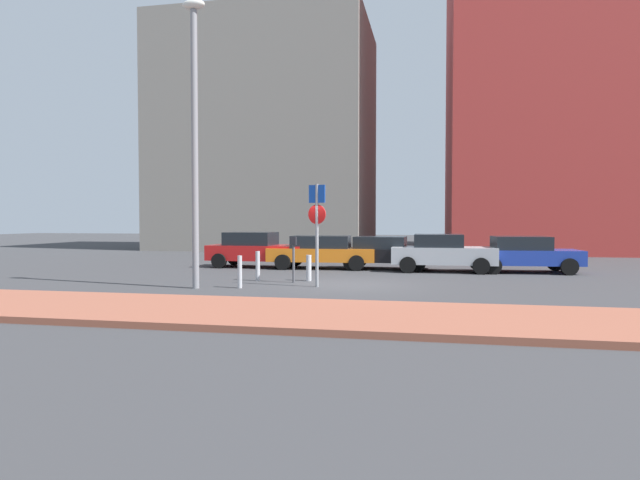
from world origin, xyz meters
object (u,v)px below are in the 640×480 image
(parked_car_black, at_px, (385,252))
(street_lamp, at_px, (195,124))
(parked_car_red, at_px, (256,249))
(parked_car_silver, at_px, (442,252))
(traffic_bollard_near, at_px, (258,266))
(traffic_bollard_far, at_px, (240,272))
(parking_sign_post, at_px, (317,222))
(parked_car_blue, at_px, (524,253))
(parked_car_orange, at_px, (322,251))
(parking_meter, at_px, (294,253))
(traffic_bollard_mid, at_px, (309,268))

(parked_car_black, distance_m, street_lamp, 10.12)
(parked_car_red, distance_m, parked_car_silver, 7.99)
(parked_car_black, bearing_deg, traffic_bollard_near, -125.97)
(traffic_bollard_far, bearing_deg, parking_sign_post, 18.77)
(parked_car_blue, xyz_separation_m, traffic_bollard_far, (-9.27, -6.94, -0.26))
(parked_car_black, xyz_separation_m, parking_sign_post, (-1.53, -6.60, 1.27))
(parked_car_silver, bearing_deg, parking_sign_post, -123.37)
(parked_car_red, height_order, parked_car_orange, parked_car_red)
(parked_car_orange, bearing_deg, parked_car_black, 5.45)
(parking_meter, relative_size, traffic_bollard_far, 1.53)
(parked_car_black, height_order, parking_sign_post, parking_sign_post)
(parked_car_red, relative_size, parking_meter, 2.85)
(parked_car_silver, xyz_separation_m, traffic_bollard_near, (-6.22, -4.64, -0.27))
(parked_car_blue, bearing_deg, parking_sign_post, -138.70)
(traffic_bollard_near, bearing_deg, parked_car_orange, 76.57)
(parked_car_orange, distance_m, traffic_bollard_mid, 4.81)
(traffic_bollard_near, bearing_deg, parked_car_silver, 36.68)
(parked_car_blue, height_order, street_lamp, street_lamp)
(parked_car_blue, height_order, traffic_bollard_near, parked_car_blue)
(traffic_bollard_near, bearing_deg, parking_sign_post, -28.66)
(parked_car_red, height_order, street_lamp, street_lamp)
(parked_car_blue, bearing_deg, traffic_bollard_near, -152.35)
(parked_car_silver, relative_size, parking_sign_post, 1.28)
(parked_car_red, xyz_separation_m, street_lamp, (0.56, -7.48, 4.16))
(parked_car_silver, height_order, street_lamp, street_lamp)
(parked_car_red, relative_size, traffic_bollard_near, 4.28)
(parked_car_red, bearing_deg, parked_car_blue, -1.09)
(street_lamp, bearing_deg, parked_car_silver, 43.35)
(parking_sign_post, height_order, parking_meter, parking_sign_post)
(parking_sign_post, height_order, traffic_bollard_far, parking_sign_post)
(parking_sign_post, xyz_separation_m, traffic_bollard_near, (-2.33, 1.27, -1.50))
(parked_car_red, distance_m, street_lamp, 8.58)
(parked_car_red, distance_m, traffic_bollard_far, 7.39)
(parking_sign_post, bearing_deg, traffic_bollard_mid, 111.40)
(street_lamp, xyz_separation_m, traffic_bollard_near, (1.19, 2.36, -4.45))
(parked_car_black, distance_m, parking_meter, 6.16)
(parked_car_orange, height_order, traffic_bollard_far, parked_car_orange)
(parked_car_red, xyz_separation_m, parked_car_orange, (2.96, -0.05, -0.04))
(parked_car_silver, distance_m, parked_car_blue, 3.16)
(parked_car_black, distance_m, traffic_bollard_mid, 5.47)
(parked_car_red, xyz_separation_m, parking_meter, (3.08, -5.41, 0.18))
(parked_car_blue, bearing_deg, parked_car_silver, -175.05)
(traffic_bollard_mid, bearing_deg, traffic_bollard_far, -124.81)
(parked_car_red, xyz_separation_m, traffic_bollard_near, (1.75, -5.12, -0.29))
(parked_car_blue, bearing_deg, traffic_bollard_mid, -148.93)
(parked_car_red, height_order, parked_car_black, parked_car_red)
(parked_car_orange, height_order, parked_car_silver, parked_car_silver)
(parked_car_black, height_order, traffic_bollard_near, parked_car_black)
(traffic_bollard_mid, bearing_deg, parked_car_orange, 96.03)
(parked_car_orange, xyz_separation_m, parked_car_silver, (5.01, -0.43, 0.03))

